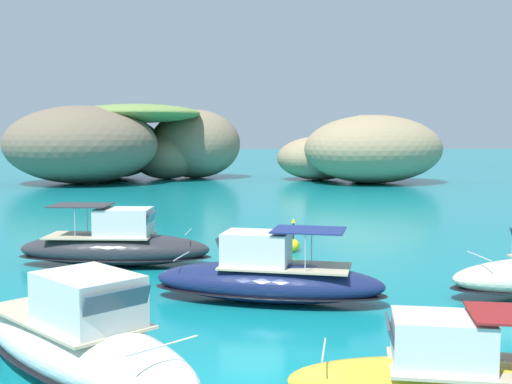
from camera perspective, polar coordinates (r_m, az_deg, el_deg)
name	(u,v)px	position (r m, az deg, el deg)	size (l,w,h in m)	color
islet_large	(122,144)	(72.40, -11.74, 4.21)	(28.63, 26.70, 8.29)	#9E8966
islet_small	(360,151)	(69.21, 9.16, 3.59)	(20.21, 19.34, 7.14)	#9E8966
motorboat_white	(81,342)	(14.52, -15.19, -12.60)	(6.88, 7.23, 2.27)	white
motorboat_yellow	(457,384)	(12.70, 17.29, -15.87)	(6.59, 3.11, 1.99)	yellow
motorboat_charcoal	(116,246)	(25.92, -12.27, -4.68)	(7.76, 2.91, 2.38)	#2D2D33
motorboat_navy	(267,278)	(20.00, 0.99, -7.59)	(7.57, 3.95, 2.28)	navy
channel_buoy	(293,244)	(28.27, 3.31, -4.62)	(0.56, 0.56, 1.48)	yellow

